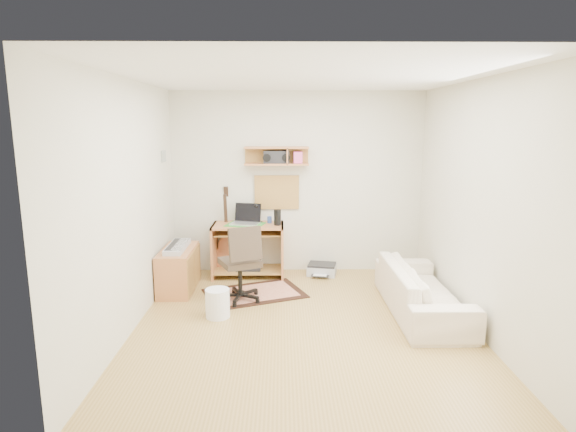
{
  "coord_description": "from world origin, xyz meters",
  "views": [
    {
      "loc": [
        -0.23,
        -4.85,
        2.14
      ],
      "look_at": [
        -0.15,
        1.05,
        1.0
      ],
      "focal_mm": 29.76,
      "sensor_mm": 36.0,
      "label": 1
    }
  ],
  "objects_px": {
    "task_chair": "(240,262)",
    "cabinet": "(178,269)",
    "sofa": "(422,282)",
    "desk": "(248,250)",
    "printer": "(322,269)"
  },
  "relations": [
    {
      "from": "printer",
      "to": "sofa",
      "type": "distance_m",
      "value": 1.77
    },
    {
      "from": "desk",
      "to": "cabinet",
      "type": "xyz_separation_m",
      "value": [
        -0.87,
        -0.58,
        -0.1
      ]
    },
    {
      "from": "desk",
      "to": "printer",
      "type": "height_order",
      "value": "desk"
    },
    {
      "from": "task_chair",
      "to": "desk",
      "type": "bearing_deg",
      "value": 63.48
    },
    {
      "from": "task_chair",
      "to": "cabinet",
      "type": "bearing_deg",
      "value": 130.17
    },
    {
      "from": "desk",
      "to": "sofa",
      "type": "xyz_separation_m",
      "value": [
        2.09,
        -1.37,
        -0.01
      ]
    },
    {
      "from": "desk",
      "to": "cabinet",
      "type": "distance_m",
      "value": 1.05
    },
    {
      "from": "cabinet",
      "to": "sofa",
      "type": "distance_m",
      "value": 3.07
    },
    {
      "from": "desk",
      "to": "task_chair",
      "type": "distance_m",
      "value": 0.98
    },
    {
      "from": "task_chair",
      "to": "sofa",
      "type": "distance_m",
      "value": 2.16
    },
    {
      "from": "task_chair",
      "to": "sofa",
      "type": "xyz_separation_m",
      "value": [
        2.12,
        -0.4,
        -0.12
      ]
    },
    {
      "from": "cabinet",
      "to": "sofa",
      "type": "relative_size",
      "value": 0.49
    },
    {
      "from": "task_chair",
      "to": "cabinet",
      "type": "height_order",
      "value": "task_chair"
    },
    {
      "from": "cabinet",
      "to": "sofa",
      "type": "bearing_deg",
      "value": -15.03
    },
    {
      "from": "sofa",
      "to": "printer",
      "type": "bearing_deg",
      "value": 36.22
    }
  ]
}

